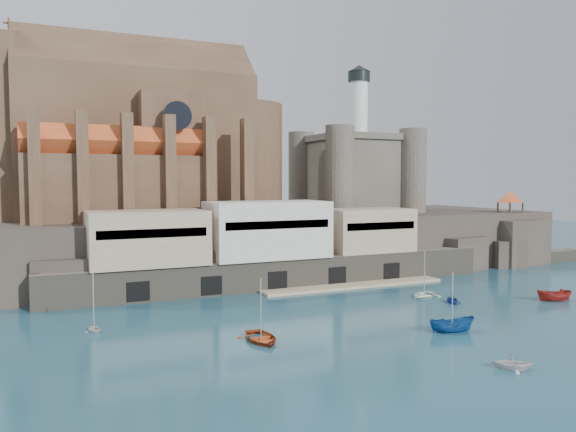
# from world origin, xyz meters

# --- Properties ---
(ground) EXTENTS (300.00, 300.00, 0.00)m
(ground) POSITION_xyz_m (0.00, 0.00, 0.00)
(ground) COLOR #1A4556
(ground) RESTS_ON ground
(promontory) EXTENTS (100.00, 36.00, 10.00)m
(promontory) POSITION_xyz_m (-0.19, 39.37, 4.92)
(promontory) COLOR #2A2420
(promontory) RESTS_ON ground
(quay) EXTENTS (70.00, 12.00, 13.05)m
(quay) POSITION_xyz_m (-10.19, 23.07, 6.07)
(quay) COLOR #666052
(quay) RESTS_ON ground
(church) EXTENTS (47.00, 25.93, 30.51)m
(church) POSITION_xyz_m (-24.13, 41.85, 22.13)
(church) COLOR #493322
(church) RESTS_ON promontory
(castle_keep) EXTENTS (21.20, 21.20, 29.30)m
(castle_keep) POSITION_xyz_m (16.08, 41.08, 18.31)
(castle_keep) COLOR #484339
(castle_keep) RESTS_ON promontory
(rock_outcrop) EXTENTS (14.50, 10.50, 8.70)m
(rock_outcrop) POSITION_xyz_m (42.00, 25.84, 4.02)
(rock_outcrop) COLOR #2A2420
(rock_outcrop) RESTS_ON ground
(pavilion) EXTENTS (6.40, 6.40, 5.40)m
(pavilion) POSITION_xyz_m (42.00, 26.00, 12.73)
(pavilion) COLOR #493322
(pavilion) RESTS_ON rock_outcrop
(boat_0) EXTENTS (4.27, 1.44, 5.90)m
(boat_0) POSITION_xyz_m (-21.62, -3.20, 0.00)
(boat_0) COLOR #A03812
(boat_0) RESTS_ON ground
(boat_1) EXTENTS (3.18, 3.49, 3.45)m
(boat_1) POSITION_xyz_m (-4.99, -20.04, 0.00)
(boat_1) COLOR silver
(boat_1) RESTS_ON ground
(boat_2) EXTENTS (2.36, 2.32, 5.09)m
(boat_2) POSITION_xyz_m (-1.77, -8.56, 0.00)
(boat_2) COLOR navy
(boat_2) RESTS_ON ground
(boat_4) EXTENTS (2.49, 1.86, 2.58)m
(boat_4) POSITION_xyz_m (-36.66, 7.47, 0.00)
(boat_4) COLOR silver
(boat_4) RESTS_ON ground
(boat_5) EXTENTS (2.39, 2.36, 4.97)m
(boat_5) POSITION_xyz_m (21.24, -2.04, 0.00)
(boat_5) COLOR maroon
(boat_5) RESTS_ON ground
(boat_6) EXTENTS (2.93, 3.96, 5.48)m
(boat_6) POSITION_xyz_m (6.89, 7.21, 0.00)
(boat_6) COLOR white
(boat_6) RESTS_ON ground
(boat_7) EXTENTS (3.06, 2.47, 3.08)m
(boat_7) POSITION_xyz_m (7.94, 2.64, 0.00)
(boat_7) COLOR navy
(boat_7) RESTS_ON ground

